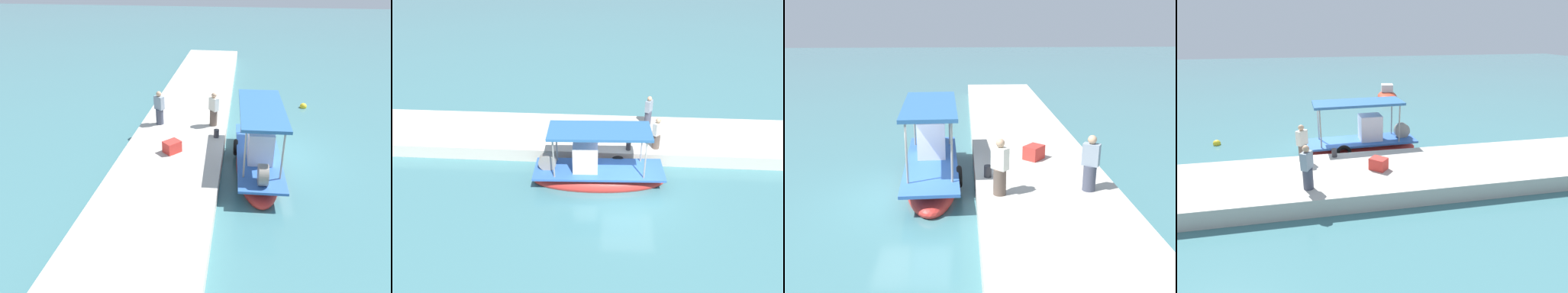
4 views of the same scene
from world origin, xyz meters
TOP-DOWN VIEW (x-y plane):
  - ground_plane at (0.00, 0.00)m, footprint 120.00×120.00m
  - dock_quay at (0.00, -4.20)m, footprint 36.00×4.22m
  - main_fishing_boat at (1.53, -0.62)m, footprint 6.19×2.08m
  - fisherman_near_bollard at (-1.14, -5.37)m, footprint 0.51×0.54m
  - fisherman_by_crate at (-1.34, -2.74)m, footprint 0.52×0.52m
  - mooring_bollard at (0.03, -2.48)m, footprint 0.24×0.24m
  - cargo_crate at (1.71, -4.21)m, footprint 0.85×0.83m

SIDE VIEW (x-z plane):
  - ground_plane at x=0.00m, z-range 0.00..0.00m
  - dock_quay at x=0.00m, z-range 0.00..0.68m
  - main_fishing_boat at x=1.53m, z-range -1.06..2.04m
  - mooring_bollard at x=0.03m, z-range 0.68..1.06m
  - cargo_crate at x=1.71m, z-range 0.68..1.17m
  - fisherman_by_crate at x=-1.34m, z-range 0.60..2.26m
  - fisherman_near_bollard at x=-1.14m, z-range 0.60..2.27m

